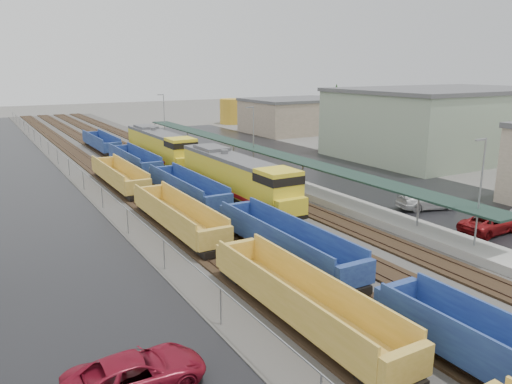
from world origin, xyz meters
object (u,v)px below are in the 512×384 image
Objects in this scene: well_string_yellow at (301,303)px; parked_car_west_c at (136,374)px; locomotive_lead at (238,178)px; locomotive_trail at (161,147)px; parked_car_east_b at (489,224)px; well_string_blue at (227,212)px; parked_car_east_c at (427,200)px; storage_tank at (232,111)px.

parked_car_west_c is at bearing -172.68° from well_string_yellow.
locomotive_lead is 21.00m from locomotive_trail.
well_string_yellow reaches higher than parked_car_west_c.
locomotive_trail is 3.80× the size of parked_car_east_b.
parked_car_east_c is (17.67, -4.66, -0.34)m from well_string_blue.
well_string_yellow is at bearing 99.71° from parked_car_east_b.
locomotive_lead reaches higher than parked_car_east_b.
well_string_yellow is 15.48× the size of parked_car_east_b.
parked_car_west_c is (-46.88, -82.37, -1.97)m from storage_tank.
storage_tank is 94.80m from parked_car_west_c.
parked_car_west_c is at bearing 128.34° from parked_car_east_c.
well_string_blue is at bearing 91.28° from parked_car_east_c.
well_string_blue reaches higher than well_string_yellow.
locomotive_trail is 27.01m from well_string_blue.
well_string_blue is 17.75× the size of parked_car_east_c.
parked_car_west_c is at bearing -126.43° from well_string_blue.
well_string_blue is (4.00, 15.96, 0.01)m from well_string_yellow.
locomotive_lead is 17.22m from parked_car_east_c.
locomotive_trail reaches higher than parked_car_east_b.
locomotive_trail reaches higher than well_string_yellow.
well_string_blue is (-4.00, -5.68, -1.24)m from locomotive_lead.
storage_tank is 0.99× the size of parked_car_east_c.
storage_tank reaches higher than locomotive_trail.
parked_car_east_c reaches higher than parked_car_east_b.
parked_car_west_c is 32.72m from parked_car_east_c.
parked_car_west_c is at bearing -110.78° from locomotive_trail.
storage_tank is at bearing 64.78° from well_string_yellow.
locomotive_lead is at bearing 33.79° from parked_car_east_b.
locomotive_lead is 7.06m from well_string_blue.
well_string_blue is 73.77m from storage_tank.
locomotive_lead is 0.20× the size of well_string_blue.
locomotive_lead is 3.58× the size of parked_car_west_c.
parked_car_east_b is 0.94× the size of parked_car_east_c.
parked_car_east_b is (12.54, -17.39, -1.67)m from locomotive_lead.
storage_tank reaches higher than well_string_yellow.
parked_car_east_c is at bearing -37.12° from locomotive_lead.
storage_tank is at bearing 62.31° from well_string_blue.
storage_tank is (34.28, 65.30, 1.59)m from well_string_blue.
well_string_yellow is at bearing -100.62° from locomotive_trail.
parked_car_east_c is at bearing -66.43° from locomotive_trail.
locomotive_lead is 28.21m from parked_car_west_c.
locomotive_lead is at bearing -36.79° from parked_car_west_c.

